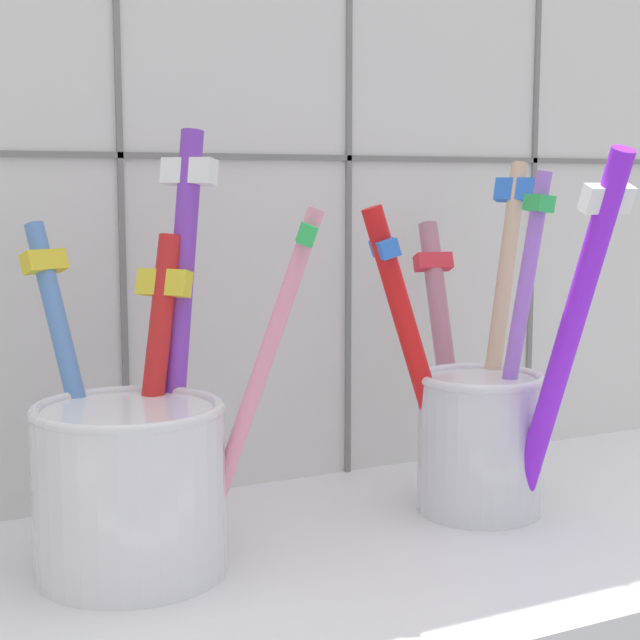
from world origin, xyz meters
TOP-DOWN VIEW (x-y plane):
  - counter_slab at (0.00, 0.00)cm, footprint 64.00×22.00cm
  - tile_wall_back at (0.00, 12.00)cm, footprint 64.00×2.20cm
  - toothbrush_cup_left at (-8.69, 2.07)cm, footprint 11.92×10.80cm
  - toothbrush_cup_right at (9.02, 1.80)cm, footprint 11.35×16.55cm

SIDE VIEW (x-z plane):
  - counter_slab at x=0.00cm, z-range 0.00..2.00cm
  - toothbrush_cup_left at x=-8.69cm, z-range -3.05..15.75cm
  - toothbrush_cup_right at x=9.02cm, z-range -2.10..15.82cm
  - tile_wall_back at x=0.00cm, z-range 0.00..45.00cm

